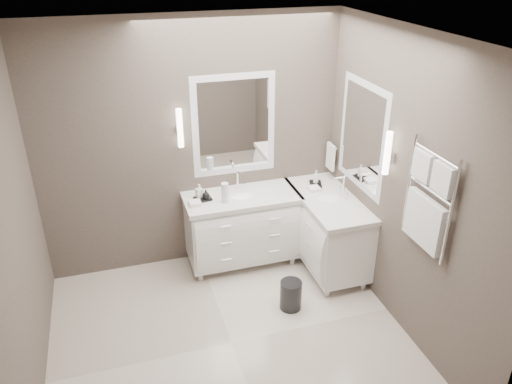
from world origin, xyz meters
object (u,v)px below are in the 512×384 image
object	(u,v)px
vanity_back	(242,225)
waste_bin	(291,295)
vanity_right	(327,227)
towel_ladder	(427,205)

from	to	relation	value
vanity_back	waste_bin	distance (m)	1.00
vanity_back	vanity_right	world-z (taller)	same
vanity_back	vanity_right	distance (m)	0.93
vanity_right	waste_bin	world-z (taller)	vanity_right
vanity_right	waste_bin	xyz separation A→B (m)	(-0.63, -0.59, -0.33)
vanity_back	towel_ladder	world-z (taller)	towel_ladder
vanity_right	towel_ladder	world-z (taller)	towel_ladder
vanity_right	towel_ladder	distance (m)	1.60
vanity_right	waste_bin	bearing A→B (deg)	-137.03
waste_bin	vanity_right	bearing A→B (deg)	42.97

